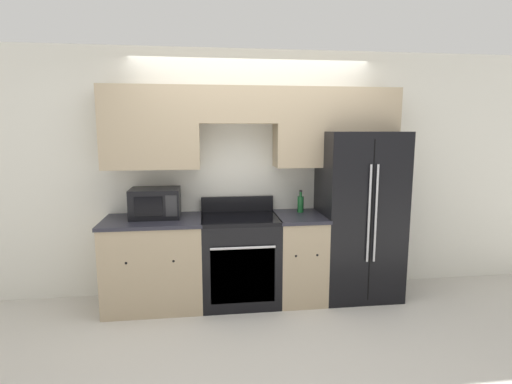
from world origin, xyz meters
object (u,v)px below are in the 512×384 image
Objects in this scene: oven_range at (240,259)px; bottle at (301,203)px; refrigerator at (358,215)px; microwave at (155,203)px.

bottle is (0.66, 0.14, 0.54)m from oven_range.
refrigerator reaches higher than oven_range.
microwave is 2.04× the size of bottle.
microwave is at bearing 174.51° from oven_range.
refrigerator reaches higher than bottle.
refrigerator is 2.11m from microwave.
microwave reaches higher than oven_range.
bottle is at bearing 2.14° from microwave.
microwave is (-2.11, 0.05, 0.17)m from refrigerator.
refrigerator is 0.62m from bottle.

